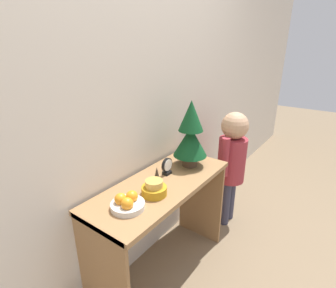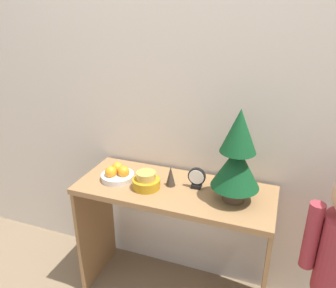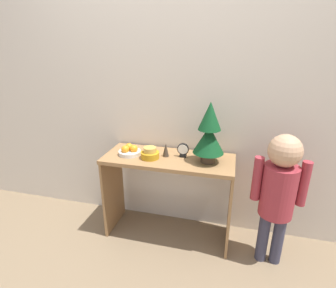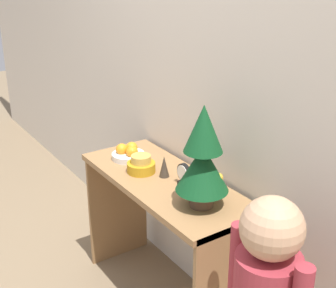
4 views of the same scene
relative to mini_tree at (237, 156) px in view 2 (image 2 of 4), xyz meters
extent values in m
cube|color=beige|center=(-0.31, 0.26, 0.30)|extent=(7.00, 0.05, 2.50)
cube|color=olive|center=(-0.31, 0.01, -0.25)|extent=(1.02, 0.41, 0.03)
cube|color=olive|center=(-0.80, 0.01, -0.59)|extent=(0.02, 0.38, 0.72)
cube|color=olive|center=(0.19, 0.01, -0.59)|extent=(0.02, 0.38, 0.72)
cylinder|color=#4C3828|center=(0.00, 0.00, -0.21)|extent=(0.11, 0.11, 0.05)
cylinder|color=brown|center=(0.00, 0.00, -0.16)|extent=(0.02, 0.02, 0.04)
cone|color=#0F421E|center=(0.00, 0.00, -0.05)|extent=(0.23, 0.23, 0.20)
cone|color=#0F421E|center=(0.00, 0.00, 0.12)|extent=(0.17, 0.17, 0.20)
sphere|color=silver|center=(0.04, -0.02, 0.05)|extent=(0.05, 0.05, 0.05)
sphere|color=red|center=(0.05, -0.02, 0.04)|extent=(0.04, 0.04, 0.04)
sphere|color=silver|center=(0.03, 0.00, 0.03)|extent=(0.05, 0.05, 0.05)
sphere|color=gold|center=(0.03, 0.06, -0.10)|extent=(0.04, 0.04, 0.04)
cylinder|color=silver|center=(-0.62, -0.01, -0.22)|extent=(0.18, 0.18, 0.03)
sphere|color=orange|center=(-0.58, -0.01, -0.18)|extent=(0.06, 0.06, 0.06)
sphere|color=orange|center=(-0.64, 0.02, -0.18)|extent=(0.06, 0.06, 0.06)
sphere|color=orange|center=(-0.65, -0.04, -0.18)|extent=(0.06, 0.06, 0.06)
cylinder|color=#B78419|center=(-0.44, -0.04, -0.21)|extent=(0.14, 0.14, 0.05)
cylinder|color=gold|center=(-0.44, -0.04, -0.16)|extent=(0.10, 0.10, 0.04)
cube|color=black|center=(-0.20, 0.05, -0.22)|extent=(0.05, 0.04, 0.02)
cylinder|color=black|center=(-0.20, 0.05, -0.17)|extent=(0.09, 0.02, 0.09)
cylinder|color=white|center=(-0.20, 0.04, -0.17)|extent=(0.08, 0.00, 0.08)
cone|color=#382D23|center=(-0.33, 0.03, -0.18)|extent=(0.05, 0.05, 0.11)
cylinder|color=#992D38|center=(0.35, -0.10, -0.27)|extent=(0.06, 0.06, 0.32)
camera|label=1|loc=(-1.41, -0.85, 0.56)|focal=28.00mm
camera|label=2|loc=(0.17, -1.37, 0.63)|focal=35.00mm
camera|label=3|loc=(0.16, -1.81, 0.58)|focal=28.00mm
camera|label=4|loc=(1.40, -1.11, 0.77)|focal=50.00mm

